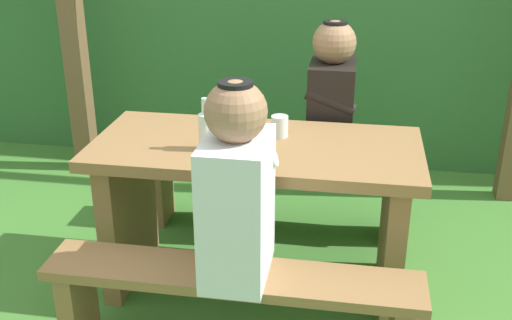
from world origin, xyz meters
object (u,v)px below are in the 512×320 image
picnic_table (256,191)px  bench_near (232,298)px  person_black_coat (331,99)px  bench_far (273,177)px  drinking_glass (280,126)px  cell_phone (236,138)px  bottle_left (206,130)px  person_white_shirt (237,190)px

picnic_table → bench_near: (0.00, -0.54, -0.18)m
person_black_coat → picnic_table: bearing=-118.1°
bench_near → bench_far: (0.00, 1.09, 0.00)m
bench_near → drinking_glass: bearing=82.2°
cell_phone → bottle_left: bearing=-109.9°
person_black_coat → bottle_left: bearing=-126.8°
person_black_coat → bottle_left: 0.80m
person_white_shirt → person_black_coat: 1.11m
bottle_left → drinking_glass: bearing=35.9°
bench_far → cell_phone: 0.66m
bench_near → cell_phone: cell_phone is taller
person_black_coat → cell_phone: size_ratio=5.14×
person_white_shirt → cell_phone: bearing=101.5°
cell_phone → bench_near: bearing=-65.1°
person_black_coat → bench_near: bearing=-104.9°
picnic_table → cell_phone: cell_phone is taller
bottle_left → picnic_table: bearing=28.1°
person_white_shirt → bottle_left: person_white_shirt is taller
bench_far → bottle_left: size_ratio=6.29×
bench_near → cell_phone: (-0.09, 0.58, 0.41)m
drinking_glass → cell_phone: (-0.18, -0.06, -0.04)m
person_white_shirt → bottle_left: bearing=116.3°
bench_near → bottle_left: bearing=113.6°
bench_near → person_white_shirt: (0.02, 0.00, 0.45)m
bench_far → person_white_shirt: (0.02, -1.08, 0.45)m
bench_far → bottle_left: bottle_left is taller
picnic_table → cell_phone: bearing=159.0°
drinking_glass → picnic_table: bearing=-131.2°
drinking_glass → bottle_left: (-0.28, -0.20, 0.04)m
picnic_table → person_white_shirt: bearing=-87.4°
bottle_left → bench_near: bearing=-66.4°
bench_near → drinking_glass: (0.09, 0.64, 0.45)m
bench_far → person_black_coat: person_black_coat is taller
cell_phone → bench_far: bearing=95.4°
person_white_shirt → picnic_table: bearing=92.6°
person_black_coat → cell_phone: person_black_coat is taller
drinking_glass → cell_phone: 0.20m
bench_far → cell_phone: (-0.09, -0.51, 0.41)m
picnic_table → bottle_left: bearing=-151.9°
person_white_shirt → cell_phone: (-0.12, 0.57, -0.04)m
person_white_shirt → bottle_left: (-0.22, 0.44, 0.04)m
person_black_coat → bottle_left: size_ratio=3.23×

